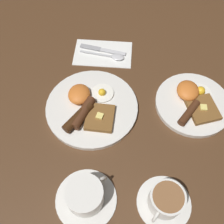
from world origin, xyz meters
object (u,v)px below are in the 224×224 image
at_px(teacup_near, 85,196).
at_px(teacup_far, 166,201).
at_px(breakfast_plate_far, 193,102).
at_px(knife, 100,49).
at_px(spoon, 113,56).
at_px(breakfast_plate_near, 90,107).

distance_m(teacup_near, teacup_far, 0.20).
distance_m(breakfast_plate_far, teacup_far, 0.33).
bearing_deg(teacup_far, knife, -154.60).
xyz_separation_m(teacup_near, spoon, (-0.50, 0.01, -0.02)).
bearing_deg(breakfast_plate_near, spoon, 169.28).
relative_size(breakfast_plate_near, spoon, 1.76).
xyz_separation_m(breakfast_plate_near, knife, (-0.26, -0.01, -0.01)).
height_order(knife, spoon, spoon).
bearing_deg(breakfast_plate_far, spoon, -120.95).
xyz_separation_m(teacup_near, teacup_far, (-0.02, 0.20, -0.00)).
xyz_separation_m(breakfast_plate_far, spoon, (-0.17, -0.28, -0.01)).
distance_m(knife, spoon, 0.06).
bearing_deg(knife, teacup_far, -56.86).
height_order(teacup_far, knife, teacup_far).
relative_size(teacup_far, knife, 0.82).
height_order(breakfast_plate_near, teacup_near, teacup_near).
relative_size(teacup_near, knife, 0.94).
xyz_separation_m(teacup_far, spoon, (-0.49, -0.19, -0.02)).
xyz_separation_m(breakfast_plate_near, teacup_far, (0.26, 0.24, 0.02)).
xyz_separation_m(breakfast_plate_near, breakfast_plate_far, (-0.06, 0.32, 0.00)).
relative_size(breakfast_plate_far, spoon, 1.45).
bearing_deg(teacup_far, spoon, -158.21).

